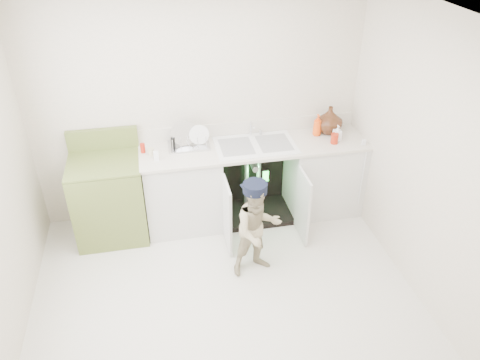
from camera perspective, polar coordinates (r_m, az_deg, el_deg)
name	(u,v)px	position (r m, az deg, el deg)	size (l,w,h in m)	color
ground	(225,296)	(4.48, -1.78, -13.93)	(3.50, 3.50, 0.00)	beige
room_shell	(223,183)	(3.68, -2.11, -0.33)	(6.00, 5.50, 1.26)	beige
counter_run	(256,179)	(5.20, 2.00, 0.14)	(2.44, 1.02, 1.20)	silver
avocado_stove	(110,197)	(5.10, -15.62, -2.02)	(0.72, 0.65, 1.12)	olive
repair_worker	(258,228)	(4.41, 2.16, -5.92)	(0.55, 0.80, 1.00)	tan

